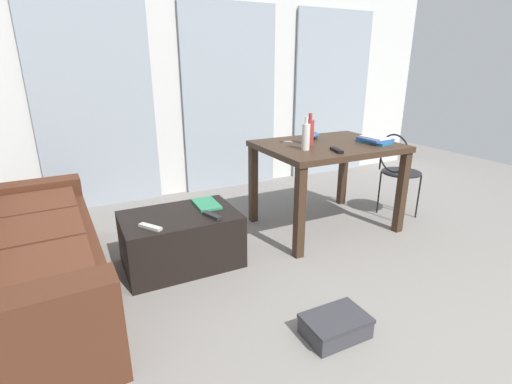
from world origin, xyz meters
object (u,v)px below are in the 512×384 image
bottle_far (306,136)px  tv_remote_primary (150,227)px  coffee_table (181,239)px  bottle_near (310,132)px  magazine (206,204)px  book_stack (375,140)px  scissors (285,142)px  shoebox (335,326)px  couch (22,262)px  wire_chair (397,166)px  tv_remote_secondary (212,216)px  tv_remote_on_table (337,150)px  bowl (311,135)px  craft_table (327,156)px

bottle_far → tv_remote_primary: bottle_far is taller
coffee_table → bottle_near: bottle_near is taller
bottle_near → magazine: size_ratio=0.96×
book_stack → scissors: 0.81m
shoebox → couch: bearing=144.0°
couch → bottle_near: bearing=4.6°
coffee_table → bottle_far: size_ratio=3.12×
wire_chair → scissors: (-1.07, 0.36, 0.27)m
book_stack → scissors: (-0.70, 0.40, -0.03)m
book_stack → tv_remote_primary: book_stack is taller
tv_remote_secondary → shoebox: size_ratio=0.47×
tv_remote_on_table → tv_remote_secondary: (-1.07, 0.04, -0.39)m
tv_remote_secondary → shoebox: 1.15m
scissors → shoebox: scissors is taller
bowl → book_stack: 0.57m
couch → tv_remote_primary: 0.80m
bowl → craft_table: bearing=-88.2°
bottle_near → book_stack: size_ratio=0.88×
book_stack → tv_remote_on_table: size_ratio=1.79×
couch → tv_remote_secondary: 1.24m
coffee_table → wire_chair: 2.19m
scissors → couch: bearing=-169.9°
craft_table → tv_remote_primary: 1.69m
magazine → bowl: bearing=13.5°
book_stack → coffee_table: bearing=177.7°
magazine → craft_table: bearing=1.4°
couch → bottle_near: size_ratio=7.36×
tv_remote_on_table → shoebox: (-0.72, -0.99, -0.75)m
couch → craft_table: bearing=3.4°
tv_remote_secondary → tv_remote_primary: bearing=159.9°
wire_chair → shoebox: bearing=-144.4°
bottle_near → tv_remote_on_table: 0.35m
couch → tv_remote_on_table: size_ratio=11.59×
scissors → tv_remote_primary: size_ratio=0.64×
bottle_near → bowl: bottle_near is taller
couch → bottle_far: (2.11, 0.01, 0.62)m
bowl → tv_remote_primary: 1.76m
wire_chair → bowl: 0.91m
book_stack → magazine: book_stack is taller
wire_chair → bottle_near: (-0.94, 0.16, 0.38)m
wire_chair → bottle_near: 1.03m
bottle_far → bowl: bearing=49.7°
couch → magazine: size_ratio=7.06×
bottle_far → tv_remote_secondary: bearing=-171.9°
tv_remote_primary → tv_remote_secondary: size_ratio=1.07×
tv_remote_on_table → tv_remote_primary: size_ratio=0.95×
tv_remote_on_table → shoebox: size_ratio=0.47×
bowl → tv_remote_secondary: size_ratio=0.85×
tv_remote_secondary → bottle_near: bearing=-3.9°
bottle_near → scissors: bottle_near is taller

